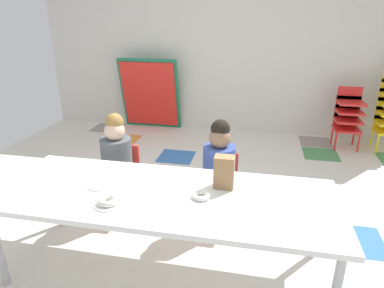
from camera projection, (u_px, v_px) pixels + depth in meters
name	position (u px, v px, depth m)	size (l,w,h in m)	color
ground_plane	(190.00, 222.00, 2.91)	(5.51, 5.20, 0.02)	silver
back_wall	(226.00, 42.00, 4.80)	(5.51, 0.10, 2.60)	beige
craft_table	(165.00, 199.00, 2.15)	(2.18, 0.80, 0.61)	white
seated_child_near_camera	(117.00, 155.00, 2.84)	(0.32, 0.32, 0.92)	red
seated_child_middle_seat	(219.00, 164.00, 2.68)	(0.34, 0.34, 0.92)	red
kid_chair_red_stack	(348.00, 114.00, 4.38)	(0.32, 0.30, 0.80)	red
folded_activity_table	(150.00, 94.00, 5.10)	(0.90, 0.29, 1.09)	#19724C
paper_bag_brown	(224.00, 172.00, 2.17)	(0.13, 0.09, 0.22)	#9E754C
paper_plate_near_edge	(109.00, 204.00, 2.00)	(0.18, 0.18, 0.01)	white
paper_plate_center_table	(101.00, 185.00, 2.23)	(0.18, 0.18, 0.01)	white
donut_powdered_on_plate	(108.00, 200.00, 2.00)	(0.13, 0.13, 0.04)	white
donut_powdered_loose	(201.00, 196.00, 2.07)	(0.12, 0.12, 0.03)	white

